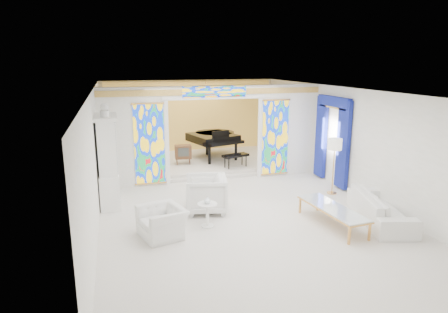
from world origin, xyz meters
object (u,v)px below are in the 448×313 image
object	(u,v)px
armchair_left	(162,222)
china_cabinet	(108,161)
tv_console	(183,152)
grand_piano	(215,137)
sofa	(381,208)
coffee_table	(332,209)
armchair_right	(206,194)

from	to	relation	value
armchair_left	china_cabinet	bearing A→B (deg)	-172.75
tv_console	grand_piano	bearing A→B (deg)	33.15
sofa	coffee_table	distance (m)	1.24
sofa	coffee_table	world-z (taller)	sofa
sofa	grand_piano	bearing A→B (deg)	34.92
grand_piano	armchair_right	bearing A→B (deg)	-123.44
china_cabinet	grand_piano	distance (m)	5.30
grand_piano	coffee_table	bearing A→B (deg)	-97.14
armchair_left	tv_console	size ratio (longest dim) A/B	1.49
china_cabinet	grand_piano	world-z (taller)	china_cabinet
coffee_table	grand_piano	bearing A→B (deg)	99.59
grand_piano	sofa	bearing A→B (deg)	-87.36
china_cabinet	sofa	distance (m)	6.92
armchair_left	grand_piano	distance (m)	6.74
tv_console	sofa	bearing A→B (deg)	-52.70
sofa	armchair_left	bearing A→B (deg)	99.12
armchair_right	grand_piano	size ratio (longest dim) A/B	0.33
china_cabinet	armchair_left	bearing A→B (deg)	-66.23
armchair_left	coffee_table	xyz separation A→B (m)	(3.85, -0.49, 0.09)
sofa	coffee_table	bearing A→B (deg)	101.70
china_cabinet	tv_console	xyz separation A→B (m)	(2.49, 3.00, -0.55)
armchair_right	armchair_left	bearing A→B (deg)	-35.21
tv_console	china_cabinet	bearing A→B (deg)	-123.81
armchair_left	armchair_right	bearing A→B (deg)	117.08
grand_piano	tv_console	world-z (taller)	grand_piano
armchair_left	armchair_right	world-z (taller)	armchair_right
china_cabinet	grand_piano	size ratio (longest dim) A/B	0.87
coffee_table	tv_console	bearing A→B (deg)	112.35
china_cabinet	armchair_right	bearing A→B (deg)	-28.29
china_cabinet	armchair_left	distance (m)	2.80
armchair_left	armchair_right	size ratio (longest dim) A/B	0.98
grand_piano	tv_console	xyz separation A→B (m)	(-1.32, -0.68, -0.33)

